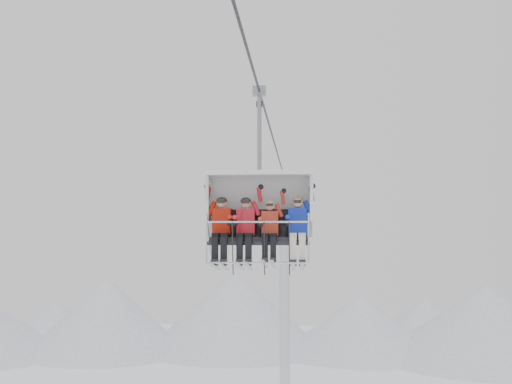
# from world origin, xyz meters

# --- Properties ---
(ridgeline) EXTENTS (72.00, 21.00, 7.00)m
(ridgeline) POSITION_xyz_m (-1.58, 42.05, 2.84)
(ridgeline) COLOR silver
(ridgeline) RESTS_ON ground
(lift_tower_right) EXTENTS (2.00, 1.80, 13.48)m
(lift_tower_right) POSITION_xyz_m (0.00, 22.00, 5.78)
(lift_tower_right) COLOR silver
(lift_tower_right) RESTS_ON ground
(haul_cable) EXTENTS (0.06, 50.00, 0.06)m
(haul_cable) POSITION_xyz_m (0.00, 0.00, 13.30)
(haul_cable) COLOR #2C2C31
(haul_cable) RESTS_ON lift_tower_left
(chairlift_carrier) EXTENTS (2.38, 1.17, 3.98)m
(chairlift_carrier) POSITION_xyz_m (0.00, 1.18, 10.68)
(chairlift_carrier) COLOR black
(chairlift_carrier) RESTS_ON haul_cable
(skier_far_left) EXTENTS (0.41, 1.69, 1.62)m
(skier_far_left) POSITION_xyz_m (-0.83, 0.88, 10.21)
(skier_far_left) COLOR #B11B09
(skier_far_left) RESTS_ON chairlift_carrier
(skier_center_left) EXTENTS (0.40, 1.69, 1.61)m
(skier_center_left) POSITION_xyz_m (-0.30, 0.88, 10.20)
(skier_center_left) COLOR red
(skier_center_left) RESTS_ON chairlift_carrier
(skier_center_right) EXTENTS (0.37, 1.69, 1.50)m
(skier_center_right) POSITION_xyz_m (0.24, 0.87, 10.17)
(skier_center_right) COLOR #BA321F
(skier_center_right) RESTS_ON chairlift_carrier
(skier_far_right) EXTENTS (0.41, 1.69, 1.62)m
(skier_far_right) POSITION_xyz_m (0.86, 0.88, 10.21)
(skier_far_right) COLOR #1329AB
(skier_far_right) RESTS_ON chairlift_carrier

